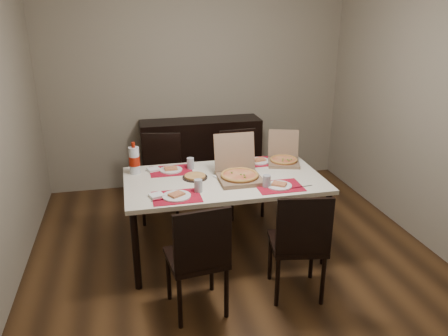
{
  "coord_description": "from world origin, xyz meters",
  "views": [
    {
      "loc": [
        -0.9,
        -3.44,
        2.24
      ],
      "look_at": [
        -0.07,
        0.18,
        0.85
      ],
      "focal_mm": 35.0,
      "sensor_mm": 36.0,
      "label": 1
    }
  ],
  "objects": [
    {
      "name": "soda_bottle",
      "position": [
        -0.85,
        0.5,
        0.88
      ],
      "size": [
        0.1,
        0.1,
        0.3
      ],
      "color": "silver",
      "rests_on": "dining_table"
    },
    {
      "name": "sideboard",
      "position": [
        0.0,
        1.78,
        0.45
      ],
      "size": [
        1.5,
        0.4,
        0.9
      ],
      "primitive_type": "cube",
      "color": "black",
      "rests_on": "ground"
    },
    {
      "name": "setting_far_right",
      "position": [
        0.34,
        0.51,
        0.77
      ],
      "size": [
        0.49,
        0.3,
        0.11
      ],
      "color": "#AA0B23",
      "rests_on": "dining_table"
    },
    {
      "name": "chair_far_left",
      "position": [
        -0.57,
        1.07,
        0.51
      ],
      "size": [
        0.5,
        0.5,
        0.93
      ],
      "color": "black",
      "rests_on": "ground"
    },
    {
      "name": "napkin_loose",
      "position": [
        -0.08,
        0.21,
        0.76
      ],
      "size": [
        0.16,
        0.16,
        0.02
      ],
      "primitive_type": "cube",
      "rotation": [
        0.0,
        0.0,
        0.52
      ],
      "color": "white",
      "rests_on": "dining_table"
    },
    {
      "name": "faina_plate",
      "position": [
        -0.33,
        0.24,
        0.76
      ],
      "size": [
        0.23,
        0.23,
        0.03
      ],
      "color": "black",
      "rests_on": "dining_table"
    },
    {
      "name": "setting_near_right",
      "position": [
        0.33,
        -0.11,
        0.77
      ],
      "size": [
        0.49,
        0.3,
        0.11
      ],
      "color": "#AA0B23",
      "rests_on": "dining_table"
    },
    {
      "name": "ground",
      "position": [
        0.0,
        0.0,
        -0.01
      ],
      "size": [
        3.8,
        4.0,
        0.02
      ],
      "primitive_type": "cube",
      "color": "#482D16",
      "rests_on": "ground"
    },
    {
      "name": "chair_near_left",
      "position": [
        -0.46,
        -0.69,
        0.51
      ],
      "size": [
        0.47,
        0.47,
        0.93
      ],
      "color": "black",
      "rests_on": "ground"
    },
    {
      "name": "dip_bowl",
      "position": [
        0.11,
        0.39,
        0.76
      ],
      "size": [
        0.12,
        0.12,
        0.03
      ],
      "primitive_type": "imported",
      "rotation": [
        0.0,
        0.0,
        0.02
      ],
      "color": "white",
      "rests_on": "dining_table"
    },
    {
      "name": "setting_near_left",
      "position": [
        -0.51,
        -0.12,
        0.77
      ],
      "size": [
        0.46,
        0.3,
        0.11
      ],
      "color": "#AA0B23",
      "rests_on": "dining_table"
    },
    {
      "name": "dining_table",
      "position": [
        -0.07,
        0.18,
        0.68
      ],
      "size": [
        1.8,
        1.0,
        0.75
      ],
      "color": "beige",
      "rests_on": "ground"
    },
    {
      "name": "chair_far_right",
      "position": [
        0.32,
        1.02,
        0.51
      ],
      "size": [
        0.45,
        0.45,
        0.93
      ],
      "color": "black",
      "rests_on": "ground"
    },
    {
      "name": "pizza_box_center",
      "position": [
        0.06,
        0.13,
        0.81
      ],
      "size": [
        0.38,
        0.43,
        0.39
      ],
      "color": "brown",
      "rests_on": "dining_table"
    },
    {
      "name": "chair_near_right",
      "position": [
        0.35,
        -0.66,
        0.51
      ],
      "size": [
        0.49,
        0.49,
        0.93
      ],
      "color": "black",
      "rests_on": "ground"
    },
    {
      "name": "room_walls",
      "position": [
        0.0,
        0.43,
        1.73
      ],
      "size": [
        3.84,
        4.02,
        2.62
      ],
      "color": "gray",
      "rests_on": "ground"
    },
    {
      "name": "setting_far_left",
      "position": [
        -0.49,
        0.49,
        0.77
      ],
      "size": [
        0.47,
        0.3,
        0.11
      ],
      "color": "#AA0B23",
      "rests_on": "dining_table"
    },
    {
      "name": "pizza_box_right",
      "position": [
        0.61,
        0.45,
        0.8
      ],
      "size": [
        0.39,
        0.41,
        0.31
      ],
      "color": "brown",
      "rests_on": "dining_table"
    }
  ]
}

